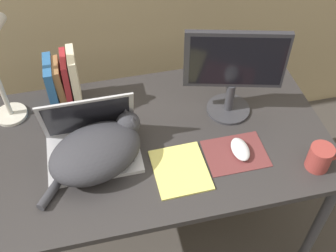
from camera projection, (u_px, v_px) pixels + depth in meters
desk at (160, 149)px, 1.72m from camera, size 1.33×0.77×0.74m
laptop at (92, 143)px, 1.58m from camera, size 0.35×0.24×0.25m
cat at (97, 151)px, 1.52m from camera, size 0.43×0.36×0.15m
external_monitor at (234, 70)px, 1.60m from camera, size 0.38×0.18×0.39m
mousepad at (235, 153)px, 1.60m from camera, size 0.23×0.18×0.00m
computer_mouse at (240, 149)px, 1.59m from camera, size 0.07×0.11×0.04m
book_row at (64, 83)px, 1.70m from camera, size 0.13×0.15×0.26m
notepad at (180, 170)px, 1.55m from camera, size 0.20×0.23×0.01m
mug at (320, 157)px, 1.53m from camera, size 0.13×0.09×0.10m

